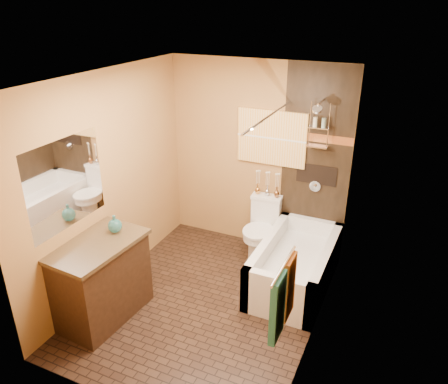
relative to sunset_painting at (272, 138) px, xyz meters
The scene contains 23 objects.
floor 2.15m from the sunset_painting, 97.67° to the right, with size 3.00×3.00×0.00m, color black.
wall_left 2.05m from the sunset_painting, 133.48° to the right, with size 0.02×3.00×2.50m, color #A97E41.
wall_right 1.81m from the sunset_painting, 55.83° to the right, with size 0.02×3.00×2.50m, color #A97E41.
wall_back 0.36m from the sunset_painting, behind, with size 2.40×0.02×2.50m, color #A97E41.
wall_front 3.00m from the sunset_painting, 93.82° to the right, with size 2.40×0.02×2.50m, color #A97E41.
ceiling 1.77m from the sunset_painting, 97.67° to the right, with size 3.00×3.00×0.00m, color silver.
alcove_tile_back 0.65m from the sunset_painting, ahead, with size 0.85×0.01×2.50m, color black.
alcove_tile_right 1.26m from the sunset_painting, 36.23° to the right, with size 0.01×1.50×2.50m, color black.
mosaic_band_back 0.58m from the sunset_painting, ahead, with size 0.85×0.01×0.10m, color maroon.
mosaic_band_right 1.22m from the sunset_painting, 36.51° to the right, with size 0.01×1.50×0.10m, color maroon.
alcove_niche 0.72m from the sunset_painting, ahead, with size 0.50×0.01×0.25m, color black.
shower_fixtures 0.62m from the sunset_painting, ahead, with size 0.24×0.33×1.16m.
curtain_rod 0.89m from the sunset_painting, 74.47° to the right, with size 0.03×0.03×1.55m, color silver.
towel_bar 2.70m from the sunset_painting, 69.35° to the right, with size 0.02×0.02×0.55m, color silver.
towel_teal 2.85m from the sunset_painting, 70.09° to the right, with size 0.05×0.22×0.52m, color #1F6868.
towel_rust 2.61m from the sunset_painting, 68.13° to the right, with size 0.05×0.22×0.52m, color brown.
sunset_painting is the anchor object (origin of this frame).
vanity_mirror 2.53m from the sunset_painting, 123.22° to the right, with size 0.01×1.00×0.90m, color white.
bathtub 1.63m from the sunset_painting, 50.32° to the right, with size 0.80×1.50×0.55m.
toilet 1.18m from the sunset_painting, 90.00° to the right, with size 0.41×0.60×0.78m.
vanity 2.64m from the sunset_painting, 117.95° to the right, with size 0.69×1.06×0.90m.
teal_bottle 2.21m from the sunset_painting, 120.13° to the right, with size 0.15×0.15×0.24m, color #246E6E, non-canonical shape.
bud_vases 0.59m from the sunset_painting, 90.00° to the right, with size 0.33×0.07×0.33m.
Camera 1 is at (1.83, -3.57, 3.17)m, focal length 35.00 mm.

